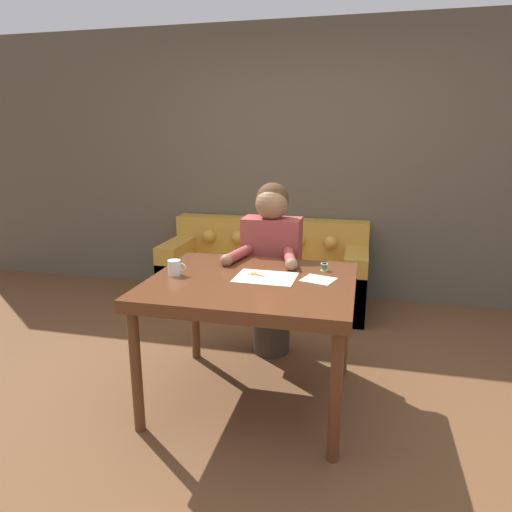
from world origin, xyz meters
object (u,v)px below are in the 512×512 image
(thread_spool, at_px, (324,267))
(dining_table, at_px, (251,292))
(mug, at_px, (175,267))
(scissors, at_px, (258,275))
(couch, at_px, (265,274))
(person, at_px, (271,267))

(thread_spool, bearing_deg, dining_table, -144.92)
(mug, xyz_separation_m, thread_spool, (0.86, 0.30, -0.02))
(scissors, height_order, mug, mug)
(couch, distance_m, thread_spool, 1.60)
(couch, bearing_deg, dining_table, -80.58)
(dining_table, xyz_separation_m, person, (-0.02, 0.66, -0.03))
(couch, xyz_separation_m, thread_spool, (0.66, -1.37, 0.50))
(dining_table, distance_m, couch, 1.71)
(couch, height_order, mug, mug)
(person, relative_size, scissors, 6.13)
(dining_table, distance_m, thread_spool, 0.49)
(scissors, xyz_separation_m, thread_spool, (0.37, 0.20, 0.02))
(mug, relative_size, thread_spool, 2.51)
(dining_table, xyz_separation_m, couch, (-0.27, 1.64, -0.40))
(couch, height_order, scissors, couch)
(dining_table, bearing_deg, scissors, 71.59)
(couch, xyz_separation_m, scissors, (0.30, -1.57, 0.48))
(dining_table, relative_size, thread_spool, 26.16)
(scissors, distance_m, thread_spool, 0.42)
(couch, height_order, thread_spool, thread_spool)
(person, xyz_separation_m, scissors, (0.04, -0.59, 0.11))
(couch, xyz_separation_m, mug, (-0.19, -1.66, 0.52))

